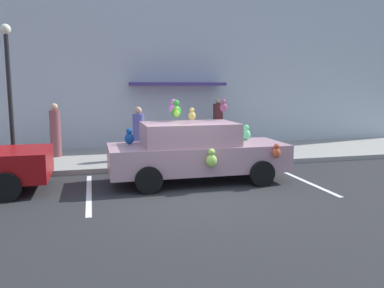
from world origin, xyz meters
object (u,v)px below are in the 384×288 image
(teddy_bear_on_sidewalk, at_px, (263,150))
(street_lamp_post, at_px, (9,82))
(pedestrian_walking_past, at_px, (55,132))
(pedestrian_near_shopfront, at_px, (139,135))
(pedestrian_by_lamp, at_px, (218,125))
(plush_covered_car, at_px, (196,151))

(teddy_bear_on_sidewalk, bearing_deg, street_lamp_post, 179.69)
(teddy_bear_on_sidewalk, relative_size, pedestrian_walking_past, 0.31)
(pedestrian_near_shopfront, distance_m, pedestrian_by_lamp, 3.76)
(pedestrian_by_lamp, bearing_deg, plush_covered_car, -114.71)
(street_lamp_post, distance_m, pedestrian_by_lamp, 7.49)
(plush_covered_car, bearing_deg, pedestrian_near_shopfront, 112.49)
(teddy_bear_on_sidewalk, bearing_deg, pedestrian_near_shopfront, 168.90)
(pedestrian_walking_past, bearing_deg, teddy_bear_on_sidewalk, -16.38)
(plush_covered_car, distance_m, pedestrian_near_shopfront, 2.99)
(teddy_bear_on_sidewalk, height_order, pedestrian_by_lamp, pedestrian_by_lamp)
(street_lamp_post, height_order, pedestrian_walking_past, street_lamp_post)
(street_lamp_post, distance_m, pedestrian_near_shopfront, 4.01)
(teddy_bear_on_sidewalk, xyz_separation_m, pedestrian_walking_past, (-6.56, 1.93, 0.57))
(pedestrian_walking_past, bearing_deg, street_lamp_post, -117.21)
(street_lamp_post, bearing_deg, pedestrian_walking_past, 62.79)
(plush_covered_car, height_order, pedestrian_walking_past, plush_covered_car)
(plush_covered_car, height_order, pedestrian_near_shopfront, plush_covered_car)
(pedestrian_near_shopfront, bearing_deg, teddy_bear_on_sidewalk, -11.10)
(pedestrian_near_shopfront, bearing_deg, pedestrian_walking_past, 156.17)
(plush_covered_car, relative_size, pedestrian_by_lamp, 2.45)
(pedestrian_near_shopfront, height_order, pedestrian_walking_past, pedestrian_walking_past)
(teddy_bear_on_sidewalk, distance_m, pedestrian_by_lamp, 2.79)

